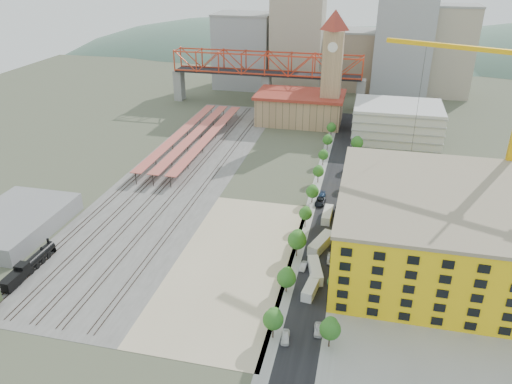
% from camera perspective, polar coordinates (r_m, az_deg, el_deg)
% --- Properties ---
extents(ground, '(400.00, 400.00, 0.00)m').
position_cam_1_polar(ground, '(148.93, 2.15, -1.67)').
color(ground, '#474C38').
rests_on(ground, ground).
extents(ballast_strip, '(36.00, 165.00, 0.06)m').
position_cam_1_polar(ballast_strip, '(173.44, -8.46, 2.22)').
color(ballast_strip, '#605E59').
rests_on(ballast_strip, ground).
extents(dirt_lot, '(28.00, 67.00, 0.06)m').
position_cam_1_polar(dirt_lot, '(123.32, -2.56, -8.08)').
color(dirt_lot, tan).
rests_on(dirt_lot, ground).
extents(street_asphalt, '(12.00, 170.00, 0.06)m').
position_cam_1_polar(street_asphalt, '(160.51, 8.80, 0.17)').
color(street_asphalt, black).
rests_on(street_asphalt, ground).
extents(sidewalk_west, '(3.00, 170.00, 0.04)m').
position_cam_1_polar(sidewalk_west, '(160.90, 6.86, 0.36)').
color(sidewalk_west, gray).
rests_on(sidewalk_west, ground).
extents(sidewalk_east, '(3.00, 170.00, 0.04)m').
position_cam_1_polar(sidewalk_east, '(160.32, 10.76, -0.02)').
color(sidewalk_east, gray).
rests_on(sidewalk_east, ground).
extents(construction_pad, '(50.00, 90.00, 0.06)m').
position_cam_1_polar(construction_pad, '(131.19, 20.19, -7.58)').
color(construction_pad, gray).
rests_on(construction_pad, ground).
extents(rail_tracks, '(26.56, 160.00, 0.18)m').
position_cam_1_polar(rail_tracks, '(174.02, -9.02, 2.30)').
color(rail_tracks, '#382B23').
rests_on(rail_tracks, ground).
extents(platform_canopies, '(16.00, 80.00, 4.12)m').
position_cam_1_polar(platform_canopies, '(197.56, -7.07, 6.54)').
color(platform_canopies, '#B35C45').
rests_on(platform_canopies, ground).
extents(station_hall, '(38.00, 24.00, 13.10)m').
position_cam_1_polar(station_hall, '(222.64, 5.05, 9.59)').
color(station_hall, tan).
rests_on(station_hall, ground).
extents(clock_tower, '(12.00, 12.00, 52.00)m').
position_cam_1_polar(clock_tower, '(214.17, 8.76, 14.81)').
color(clock_tower, tan).
rests_on(clock_tower, ground).
extents(parking_garage, '(34.00, 26.00, 14.00)m').
position_cam_1_polar(parking_garage, '(209.42, 15.81, 7.74)').
color(parking_garage, silver).
rests_on(parking_garage, ground).
extents(truss_bridge, '(94.00, 9.60, 25.60)m').
position_cam_1_polar(truss_bridge, '(245.04, 1.22, 14.13)').
color(truss_bridge, gray).
rests_on(truss_bridge, ground).
extents(construction_building, '(44.60, 50.60, 18.80)m').
position_cam_1_polar(construction_building, '(126.06, 19.48, -3.90)').
color(construction_building, yellow).
rests_on(construction_building, ground).
extents(warehouse, '(22.00, 32.00, 5.00)m').
position_cam_1_polar(warehouse, '(150.16, -25.91, -3.18)').
color(warehouse, gray).
rests_on(warehouse, ground).
extents(street_trees, '(15.40, 124.40, 8.00)m').
position_cam_1_polar(street_trees, '(151.57, 8.46, -1.44)').
color(street_trees, '#22641E').
rests_on(street_trees, ground).
extents(skyline, '(133.00, 46.00, 60.00)m').
position_cam_1_polar(skyline, '(276.43, 9.78, 15.97)').
color(skyline, '#9EA0A3').
rests_on(skyline, ground).
extents(distant_hills, '(647.00, 264.00, 227.00)m').
position_cam_1_polar(distant_hills, '(417.56, 15.12, 4.18)').
color(distant_hills, '#4C6B59').
rests_on(distant_hills, ground).
extents(locomotive, '(2.53, 19.51, 4.88)m').
position_cam_1_polar(locomotive, '(130.88, -24.33, -7.54)').
color(locomotive, black).
rests_on(locomotive, ground).
extents(tower_crane, '(47.39, 21.23, 54.06)m').
position_cam_1_polar(tower_crane, '(144.86, 26.77, 8.95)').
color(tower_crane, '#EEB00F').
rests_on(tower_crane, ground).
extents(site_trailer_a, '(3.69, 9.27, 2.47)m').
position_cam_1_polar(site_trailer_a, '(113.99, 6.38, -10.71)').
color(site_trailer_a, silver).
rests_on(site_trailer_a, ground).
extents(site_trailer_b, '(4.79, 9.80, 2.59)m').
position_cam_1_polar(site_trailer_b, '(119.14, 6.78, -8.89)').
color(site_trailer_b, silver).
rests_on(site_trailer_b, ground).
extents(site_trailer_c, '(5.97, 10.72, 2.85)m').
position_cam_1_polar(site_trailer_c, '(129.19, 7.44, -5.83)').
color(site_trailer_c, silver).
rests_on(site_trailer_c, ground).
extents(site_trailer_d, '(2.60, 9.06, 2.46)m').
position_cam_1_polar(site_trailer_d, '(143.11, 8.15, -2.60)').
color(site_trailer_d, silver).
rests_on(site_trailer_d, ground).
extents(car_0, '(2.15, 4.34, 1.42)m').
position_cam_1_polar(car_0, '(101.79, 3.37, -16.24)').
color(car_0, white).
rests_on(car_0, ground).
extents(car_1, '(1.96, 4.23, 1.34)m').
position_cam_1_polar(car_1, '(121.34, 5.46, -8.46)').
color(car_1, '#A6A6AC').
rests_on(car_1, ground).
extents(car_2, '(3.00, 5.92, 1.61)m').
position_cam_1_polar(car_2, '(151.06, 7.34, -1.12)').
color(car_2, black).
rests_on(car_2, ground).
extents(car_3, '(2.38, 5.23, 1.49)m').
position_cam_1_polar(car_3, '(154.56, 7.50, -0.50)').
color(car_3, navy).
rests_on(car_3, ground).
extents(car_4, '(1.97, 4.23, 1.40)m').
position_cam_1_polar(car_4, '(103.99, 7.11, -15.35)').
color(car_4, silver).
rests_on(car_4, ground).
extents(car_5, '(1.80, 4.80, 1.57)m').
position_cam_1_polar(car_5, '(124.70, 8.52, -7.54)').
color(car_5, gray).
rests_on(car_5, ground).
extents(car_6, '(2.62, 5.53, 1.53)m').
position_cam_1_polar(car_6, '(146.46, 9.45, -2.21)').
color(car_6, black).
rests_on(car_6, ground).
extents(car_7, '(2.48, 5.43, 1.54)m').
position_cam_1_polar(car_7, '(174.68, 10.27, 2.52)').
color(car_7, '#1A2D4C').
rests_on(car_7, ground).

